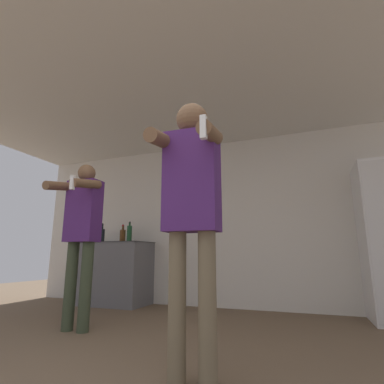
% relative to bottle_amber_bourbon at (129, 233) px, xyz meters
% --- Properties ---
extents(wall_back, '(7.00, 0.06, 2.55)m').
position_rel_bottle_amber_bourbon_xyz_m(wall_back, '(1.54, 0.38, 0.17)').
color(wall_back, silver).
rests_on(wall_back, ground_plane).
extents(ceiling_slab, '(7.00, 3.79, 0.05)m').
position_rel_bottle_amber_bourbon_xyz_m(ceiling_slab, '(1.54, -1.29, 1.47)').
color(ceiling_slab, silver).
rests_on(ceiling_slab, wall_back).
extents(counter, '(1.14, 0.66, 0.97)m').
position_rel_bottle_amber_bourbon_xyz_m(counter, '(-0.27, 0.03, -0.62)').
color(counter, slate).
rests_on(counter, ground_plane).
extents(bottle_amber_bourbon, '(0.08, 0.08, 0.32)m').
position_rel_bottle_amber_bourbon_xyz_m(bottle_amber_bourbon, '(0.00, 0.00, 0.00)').
color(bottle_amber_bourbon, '#194723').
rests_on(bottle_amber_bourbon, counter).
extents(bottle_green_wine, '(0.09, 0.09, 0.32)m').
position_rel_bottle_amber_bourbon_xyz_m(bottle_green_wine, '(-0.53, 0.00, -0.01)').
color(bottle_green_wine, black).
rests_on(bottle_green_wine, counter).
extents(bottle_brown_liquor, '(0.09, 0.09, 0.28)m').
position_rel_bottle_amber_bourbon_xyz_m(bottle_brown_liquor, '(-0.13, 0.00, -0.03)').
color(bottle_brown_liquor, '#563314').
rests_on(bottle_brown_liquor, counter).
extents(person_woman_foreground, '(0.45, 0.43, 1.78)m').
position_rel_bottle_amber_bourbon_xyz_m(person_woman_foreground, '(1.97, -2.35, -0.01)').
color(person_woman_foreground, '#75664C').
rests_on(person_woman_foreground, ground_plane).
extents(person_man_side, '(0.43, 0.51, 1.75)m').
position_rel_bottle_amber_bourbon_xyz_m(person_man_side, '(0.40, -1.55, -0.05)').
color(person_man_side, '#38422D').
rests_on(person_man_side, ground_plane).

